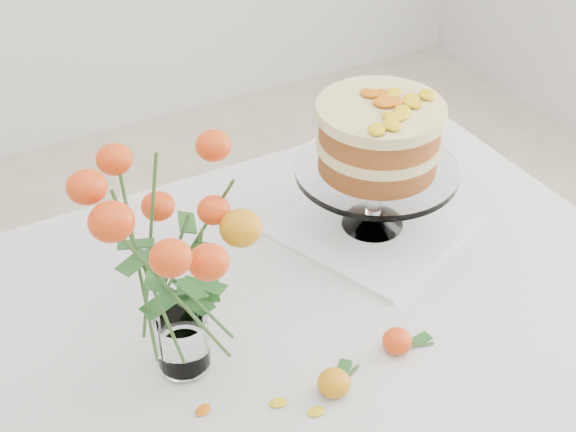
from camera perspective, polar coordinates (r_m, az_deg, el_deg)
name	(u,v)px	position (r m, az deg, el deg)	size (l,w,h in m)	color
table	(249,373)	(1.34, -2.82, -11.11)	(1.43, 0.93, 0.76)	tan
napkin	(372,226)	(1.49, 5.99, -0.71)	(0.30, 0.30, 0.01)	white
cake_stand	(378,144)	(1.39, 6.45, 5.14)	(0.29, 0.29, 0.26)	white
rose_vase	(172,247)	(1.09, -8.25, -2.23)	(0.28, 0.28, 0.39)	white
loose_rose_near	(334,383)	(1.19, 3.29, -11.76)	(0.08, 0.05, 0.04)	gold
loose_rose_far	(397,341)	(1.25, 7.78, -8.80)	(0.08, 0.05, 0.04)	red
stray_petal_a	(203,410)	(1.18, -6.07, -13.57)	(0.03, 0.02, 0.00)	yellow
stray_petal_b	(278,403)	(1.18, -0.72, -13.15)	(0.03, 0.02, 0.00)	yellow
stray_petal_c	(316,412)	(1.17, 2.00, -13.73)	(0.03, 0.02, 0.00)	yellow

